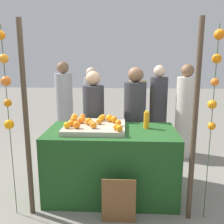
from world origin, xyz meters
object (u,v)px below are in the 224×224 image
orange_0 (103,117)px  vendor_right (135,125)px  chalkboard_sign (119,201)px  stall_counter (111,163)px  vendor_left (94,127)px  orange_1 (71,123)px  juice_bottle (146,120)px

orange_0 → vendor_right: 0.61m
chalkboard_sign → stall_counter: bearing=100.7°
orange_0 → vendor_left: bearing=116.4°
stall_counter → orange_1: (-0.49, -0.06, 0.53)m
stall_counter → orange_1: size_ratio=20.61×
vendor_left → vendor_right: size_ratio=0.96×
orange_1 → vendor_left: size_ratio=0.05×
orange_0 → juice_bottle: bearing=-17.8°
vendor_left → chalkboard_sign: bearing=-71.4°
chalkboard_sign → vendor_left: vendor_left is taller
orange_0 → orange_1: orange_1 is taller
orange_1 → vendor_right: size_ratio=0.05×
stall_counter → vendor_left: bearing=115.3°
orange_1 → chalkboard_sign: orange_1 is taller
stall_counter → vendor_right: 0.80m
orange_0 → vendor_right: vendor_right is taller
stall_counter → orange_0: (-0.13, 0.29, 0.53)m
stall_counter → vendor_left: size_ratio=1.03×
stall_counter → juice_bottle: 0.71m
chalkboard_sign → juice_bottle: bearing=64.4°
juice_bottle → vendor_right: vendor_right is taller
orange_0 → orange_1: 0.51m
juice_bottle → orange_0: bearing=162.2°
juice_bottle → chalkboard_sign: size_ratio=0.45×
chalkboard_sign → vendor_right: vendor_right is taller
stall_counter → chalkboard_sign: bearing=-79.3°
orange_0 → chalkboard_sign: (0.24, -0.88, -0.72)m
orange_0 → chalkboard_sign: 1.16m
vendor_right → juice_bottle: bearing=-76.9°
vendor_right → vendor_left: bearing=-177.8°
orange_1 → chalkboard_sign: 1.08m
vendor_left → vendor_right: 0.62m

